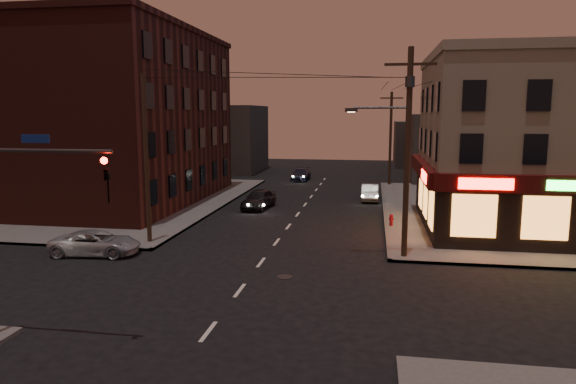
% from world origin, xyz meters
% --- Properties ---
extents(ground, '(120.00, 120.00, 0.00)m').
position_xyz_m(ground, '(0.00, 0.00, 0.00)').
color(ground, black).
rests_on(ground, ground).
extents(sidewalk_ne, '(24.00, 28.00, 0.15)m').
position_xyz_m(sidewalk_ne, '(18.00, 19.00, 0.07)').
color(sidewalk_ne, '#514F4C').
rests_on(sidewalk_ne, ground).
extents(sidewalk_nw, '(24.00, 28.00, 0.15)m').
position_xyz_m(sidewalk_nw, '(-18.00, 19.00, 0.07)').
color(sidewalk_nw, '#514F4C').
rests_on(sidewalk_nw, ground).
extents(pizza_building, '(15.85, 12.85, 10.50)m').
position_xyz_m(pizza_building, '(15.93, 13.43, 5.35)').
color(pizza_building, gray).
rests_on(pizza_building, sidewalk_ne).
extents(brick_apartment, '(12.00, 20.00, 13.00)m').
position_xyz_m(brick_apartment, '(-14.50, 19.00, 6.65)').
color(brick_apartment, '#461B16').
rests_on(brick_apartment, sidewalk_nw).
extents(bg_building_ne_a, '(10.00, 12.00, 7.00)m').
position_xyz_m(bg_building_ne_a, '(14.00, 38.00, 3.50)').
color(bg_building_ne_a, '#3F3D3A').
rests_on(bg_building_ne_a, ground).
extents(bg_building_nw, '(9.00, 10.00, 8.00)m').
position_xyz_m(bg_building_nw, '(-13.00, 42.00, 4.00)').
color(bg_building_nw, '#3F3D3A').
rests_on(bg_building_nw, ground).
extents(bg_building_ne_b, '(8.00, 8.00, 6.00)m').
position_xyz_m(bg_building_ne_b, '(12.00, 52.00, 3.00)').
color(bg_building_ne_b, '#3F3D3A').
rests_on(bg_building_ne_b, ground).
extents(utility_pole_main, '(4.20, 0.44, 10.00)m').
position_xyz_m(utility_pole_main, '(6.68, 5.80, 5.76)').
color(utility_pole_main, '#382619').
rests_on(utility_pole_main, sidewalk_ne).
extents(utility_pole_far, '(0.26, 0.26, 9.00)m').
position_xyz_m(utility_pole_far, '(6.80, 32.00, 4.65)').
color(utility_pole_far, '#382619').
rests_on(utility_pole_far, sidewalk_ne).
extents(utility_pole_west, '(0.24, 0.24, 9.00)m').
position_xyz_m(utility_pole_west, '(-6.80, 6.50, 4.65)').
color(utility_pole_west, '#382619').
rests_on(utility_pole_west, sidewalk_nw).
extents(traffic_signal, '(4.49, 0.32, 6.47)m').
position_xyz_m(traffic_signal, '(-5.57, -5.60, 4.16)').
color(traffic_signal, '#333538').
rests_on(traffic_signal, ground).
extents(suv_cross, '(4.58, 2.47, 1.22)m').
position_xyz_m(suv_cross, '(-8.54, 4.00, 0.61)').
color(suv_cross, '#A0A3A8').
rests_on(suv_cross, ground).
extents(sedan_near, '(2.22, 4.43, 1.45)m').
position_xyz_m(sedan_near, '(-3.22, 17.82, 0.72)').
color(sedan_near, black).
rests_on(sedan_near, ground).
extents(sedan_mid, '(1.40, 3.96, 1.30)m').
position_xyz_m(sedan_mid, '(5.00, 22.89, 0.65)').
color(sedan_mid, slate).
rests_on(sedan_mid, ground).
extents(sedan_far, '(1.80, 4.33, 1.25)m').
position_xyz_m(sedan_far, '(-2.43, 34.75, 0.63)').
color(sedan_far, '#181D30').
rests_on(sedan_far, ground).
extents(fire_hydrant, '(0.33, 0.33, 0.74)m').
position_xyz_m(fire_hydrant, '(6.40, 12.70, 0.56)').
color(fire_hydrant, maroon).
rests_on(fire_hydrant, sidewalk_ne).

